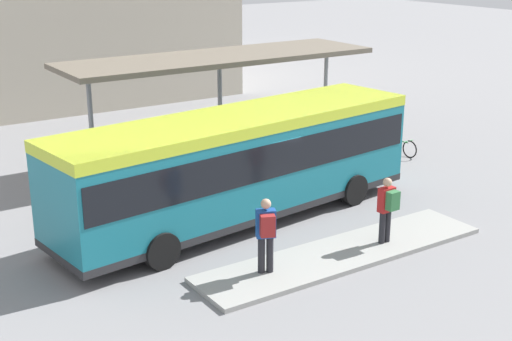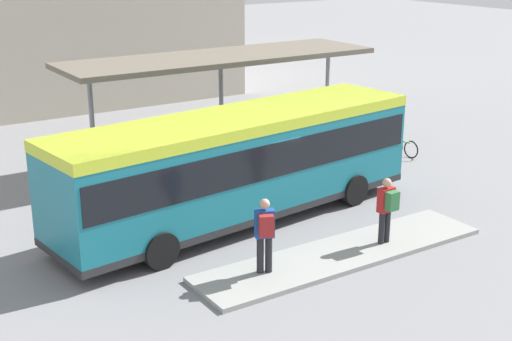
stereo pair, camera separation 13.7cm
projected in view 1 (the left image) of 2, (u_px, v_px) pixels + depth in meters
The scene contains 10 objects.
ground_plane at pixel (240, 220), 19.98m from camera, with size 120.00×120.00×0.00m, color gray.
curb_island at pixel (343, 253), 17.70m from camera, with size 7.94×1.80×0.12m.
city_bus at pixel (240, 159), 19.44m from camera, with size 11.11×3.80×3.03m.
pedestrian_waiting at pixel (387, 206), 17.88m from camera, with size 0.43×0.45×1.73m.
pedestrian_companion at pixel (266, 231), 16.22m from camera, with size 0.54×0.57×1.81m.
bicycle_green at pixel (400, 146), 25.95m from camera, with size 0.48×1.52×0.66m.
bicycle_yellow at pixel (387, 142), 26.49m from camera, with size 0.48×1.60×0.69m.
station_shelter at pixel (219, 59), 25.04m from camera, with size 11.39×3.30×3.65m.
potted_planter_near_shelter at pixel (274, 157), 23.66m from camera, with size 0.81×0.81×1.20m.
potted_planter_far_side at pixel (181, 166), 22.44m from camera, with size 0.88×0.88×1.35m.
Camera 1 is at (-9.88, -15.76, 7.46)m, focal length 50.00 mm.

